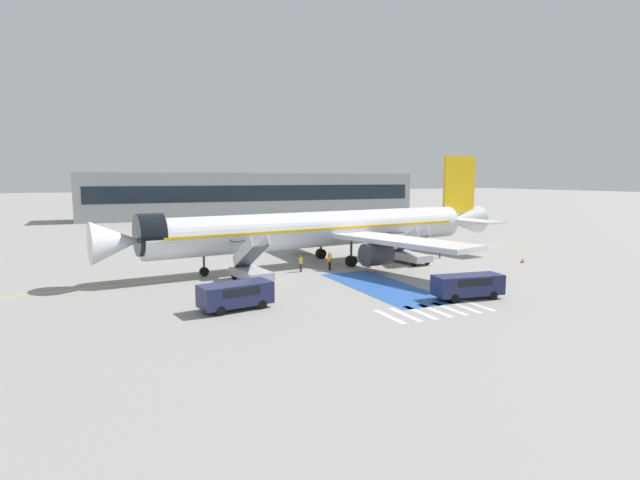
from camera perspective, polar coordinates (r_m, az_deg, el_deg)
The scene contains 23 objects.
ground_plane at distance 51.13m, azimuth -1.24°, elevation -2.92°, with size 600.00×600.00×0.00m, color gray.
apron_leadline_yellow at distance 52.09m, azimuth 0.20°, elevation -2.73°, with size 0.20×80.03×0.01m, color gold.
apron_stand_patch_blue at distance 41.49m, azimuth 7.15°, elevation -5.34°, with size 5.08×13.80×0.01m, color #2856A8.
apron_walkway_bar_0 at distance 32.90m, azimuth 7.93°, elevation -8.65°, with size 0.44×3.60×0.01m, color silver.
apron_walkway_bar_1 at distance 33.53m, azimuth 9.69°, elevation -8.38°, with size 0.44×3.60×0.01m, color silver.
apron_walkway_bar_2 at distance 34.19m, azimuth 11.38°, elevation -8.12°, with size 0.44×3.60×0.01m, color silver.
apron_walkway_bar_3 at distance 34.88m, azimuth 13.00°, elevation -7.86°, with size 0.44×3.60×0.01m, color silver.
apron_walkway_bar_4 at distance 35.60m, azimuth 14.56°, elevation -7.60°, with size 0.44×3.60×0.01m, color silver.
apron_walkway_bar_5 at distance 36.34m, azimuth 16.05°, elevation -7.35°, with size 0.44×3.60×0.01m, color silver.
apron_walkway_bar_6 at distance 37.11m, azimuth 17.48°, elevation -7.10°, with size 0.44×3.60×0.01m, color silver.
airliner at distance 51.96m, azimuth 0.85°, elevation 1.28°, with size 45.57×32.72×11.51m.
boarding_stairs_forward at distance 43.56m, azimuth -7.90°, elevation -3.39°, with size 2.81×5.44×4.23m.
boarding_stairs_aft at distance 53.28m, azimuth 10.14°, elevation -1.56°, with size 2.81×5.44×3.95m.
fuel_tanker at distance 75.07m, azimuth -0.23°, elevation 1.55°, with size 3.03×8.72×3.26m.
service_van_0 at distance 34.56m, azimuth -9.63°, elevation -6.04°, with size 5.19×2.93×1.81m.
service_van_1 at distance 38.61m, azimuth 16.54°, elevation -4.86°, with size 5.41×2.50×1.78m.
ground_crew_0 at distance 48.15m, azimuth 1.12°, elevation -2.27°, with size 0.49×0.43×1.83m.
ground_crew_1 at distance 47.58m, azimuth -2.22°, elevation -2.57°, with size 0.23×0.43×1.59m.
ground_crew_2 at distance 57.26m, azimuth 13.56°, elevation -0.94°, with size 0.46×0.47×1.86m.
traffic_cone_0 at distance 51.43m, azimuth 6.65°, elevation -2.57°, with size 0.54×0.54×0.60m.
traffic_cone_1 at distance 50.16m, azimuth 5.67°, elevation -2.79°, with size 0.56×0.56×0.62m.
traffic_cone_2 at distance 56.89m, azimuth 22.14°, elevation -2.18°, with size 0.44×0.44×0.49m.
terminal_building at distance 118.66m, azimuth -7.22°, elevation 5.16°, with size 77.63×12.10×10.01m.
Camera 1 is at (-19.50, -46.42, 8.90)m, focal length 28.00 mm.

